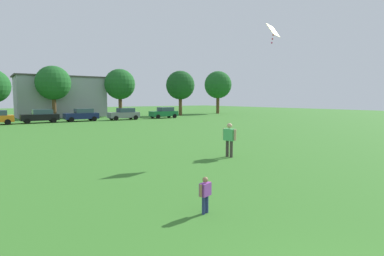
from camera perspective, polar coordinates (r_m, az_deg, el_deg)
name	(u,v)px	position (r m, az deg, el deg)	size (l,w,h in m)	color
ground_plane	(31,132)	(31.54, -27.95, -0.60)	(160.00, 160.00, 0.00)	#387528
child_kite_flyer	(205,192)	(8.10, 2.50, -11.87)	(0.45, 0.26, 0.98)	navy
adult_bystander	(229,137)	(15.73, 7.02, -1.69)	(0.42, 0.82, 1.75)	#3F3833
kite	(273,32)	(18.65, 14.96, 17.03)	(1.14, 0.80, 1.07)	yellow
parked_car_black_1	(40,116)	(42.37, -26.55, 2.02)	(4.30, 2.02, 1.68)	black
parked_car_navy_2	(82,115)	(43.31, -19.94, 2.34)	(4.30, 2.02, 1.68)	#141E4C
parked_car_gray_3	(124,114)	(44.56, -12.61, 2.61)	(4.30, 2.02, 1.68)	slate
parked_car_green_4	(164,113)	(47.62, -5.25, 2.90)	(4.30, 2.02, 1.68)	#196B38
tree_center_left	(53,83)	(50.53, -24.58, 7.68)	(5.09, 5.09, 7.93)	brown
tree_center_right	(120,84)	(53.91, -13.37, 7.96)	(5.18, 5.18, 8.07)	brown
tree_right	(180,85)	(54.96, -2.20, 7.99)	(5.12, 5.12, 7.99)	brown
tree_far_right	(218,85)	(62.61, 4.89, 8.05)	(5.51, 5.51, 8.59)	brown
house_left	(61,97)	(55.72, -23.39, 5.42)	(13.86, 7.52, 6.69)	#9999A3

